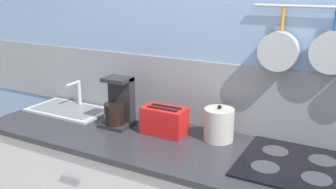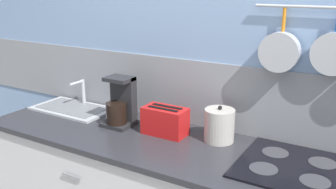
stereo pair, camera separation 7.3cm
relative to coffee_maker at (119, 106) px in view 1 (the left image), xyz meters
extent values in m
cube|color=#84A3CC|center=(0.70, 0.28, 0.26)|extent=(7.20, 0.06, 2.60)
cube|color=gray|center=(0.70, 0.27, 0.08)|extent=(7.20, 0.07, 0.42)
cylinder|color=orange|center=(0.93, 0.22, 0.57)|extent=(0.02, 0.02, 0.12)
cylinder|color=#B7BABF|center=(0.93, 0.19, 0.40)|extent=(0.21, 0.07, 0.21)
cylinder|color=#1959B2|center=(1.20, 0.22, 0.58)|extent=(0.02, 0.02, 0.11)
cylinder|color=#B7BABF|center=(1.20, 0.20, 0.41)|extent=(0.22, 0.04, 0.22)
cylinder|color=slate|center=(-0.05, -0.42, -0.32)|extent=(0.14, 0.01, 0.01)
cube|color=#2D2D33|center=(0.70, -0.10, -0.15)|extent=(3.02, 0.66, 0.03)
cube|color=#B7BABF|center=(-0.48, 0.05, -0.12)|extent=(0.58, 0.33, 0.01)
cube|color=slate|center=(-0.48, 0.05, -0.11)|extent=(0.49, 0.26, 0.00)
cylinder|color=#B7BABF|center=(-0.48, 0.18, -0.03)|extent=(0.03, 0.03, 0.20)
cylinder|color=#B7BABF|center=(-0.48, 0.11, 0.06)|extent=(0.02, 0.13, 0.02)
cube|color=#262628|center=(0.00, -0.02, -0.12)|extent=(0.19, 0.18, 0.02)
cube|color=#262628|center=(0.00, 0.04, 0.03)|extent=(0.17, 0.06, 0.32)
cylinder|color=black|center=(0.00, -0.04, -0.04)|extent=(0.13, 0.13, 0.13)
cube|color=#262628|center=(0.00, 0.00, 0.18)|extent=(0.17, 0.13, 0.02)
cube|color=red|center=(0.33, 0.01, -0.05)|extent=(0.27, 0.14, 0.17)
cube|color=black|center=(0.33, -0.02, 0.04)|extent=(0.20, 0.03, 0.00)
cube|color=black|center=(0.33, 0.04, 0.04)|extent=(0.20, 0.03, 0.00)
cube|color=black|center=(0.19, 0.01, -0.01)|extent=(0.02, 0.02, 0.02)
cylinder|color=beige|center=(0.65, 0.08, -0.04)|extent=(0.18, 0.18, 0.19)
sphere|color=black|center=(0.65, 0.08, 0.07)|extent=(0.02, 0.02, 0.02)
cube|color=black|center=(1.11, -0.04, -0.13)|extent=(0.53, 0.53, 0.01)
cylinder|color=#38383D|center=(0.99, -0.15, -0.12)|extent=(0.14, 0.14, 0.00)
cylinder|color=#38383D|center=(1.23, -0.15, -0.12)|extent=(0.14, 0.14, 0.00)
cylinder|color=#38383D|center=(0.99, 0.06, -0.12)|extent=(0.14, 0.14, 0.00)
cylinder|color=#38383D|center=(1.23, 0.06, -0.12)|extent=(0.14, 0.14, 0.00)
camera|label=1|loc=(1.36, -1.84, 0.76)|focal=40.00mm
camera|label=2|loc=(1.43, -1.81, 0.76)|focal=40.00mm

